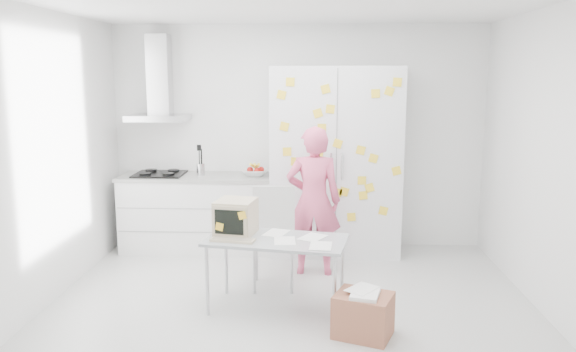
{
  "coord_description": "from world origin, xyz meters",
  "views": [
    {
      "loc": [
        0.2,
        -4.84,
        2.11
      ],
      "look_at": [
        -0.06,
        0.76,
        1.09
      ],
      "focal_mm": 35.0,
      "sensor_mm": 36.0,
      "label": 1
    }
  ],
  "objects_px": {
    "chair": "(274,231)",
    "cardboard_box": "(363,314)",
    "desk": "(250,227)",
    "person": "(314,201)"
  },
  "relations": [
    {
      "from": "desk",
      "to": "person",
      "type": "bearing_deg",
      "value": 67.48
    },
    {
      "from": "person",
      "to": "desk",
      "type": "relative_size",
      "value": 1.2
    },
    {
      "from": "cardboard_box",
      "to": "person",
      "type": "bearing_deg",
      "value": 105.74
    },
    {
      "from": "desk",
      "to": "chair",
      "type": "relative_size",
      "value": 1.33
    },
    {
      "from": "chair",
      "to": "person",
      "type": "bearing_deg",
      "value": 38.23
    },
    {
      "from": "person",
      "to": "desk",
      "type": "bearing_deg",
      "value": 59.18
    },
    {
      "from": "person",
      "to": "chair",
      "type": "distance_m",
      "value": 0.58
    },
    {
      "from": "desk",
      "to": "chair",
      "type": "distance_m",
      "value": 0.6
    },
    {
      "from": "chair",
      "to": "cardboard_box",
      "type": "relative_size",
      "value": 1.84
    },
    {
      "from": "desk",
      "to": "cardboard_box",
      "type": "distance_m",
      "value": 1.27
    }
  ]
}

